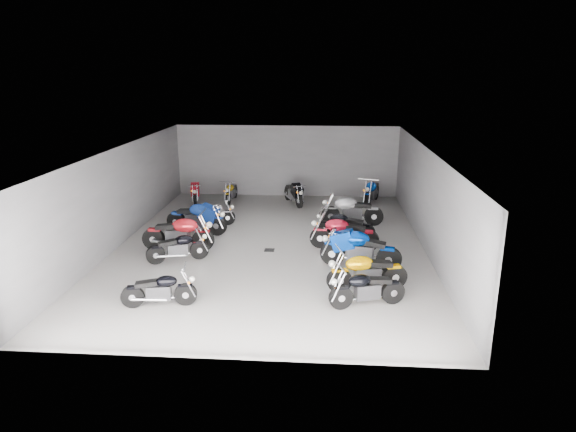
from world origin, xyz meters
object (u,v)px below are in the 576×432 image
at_px(motorcycle_left_e, 197,218).
at_px(motorcycle_back_a, 196,191).
at_px(motorcycle_right_a, 366,289).
at_px(motorcycle_back_f, 372,192).
at_px(motorcycle_left_f, 211,214).
at_px(motorcycle_back_d, 294,193).
at_px(motorcycle_left_c, 178,247).
at_px(motorcycle_left_a, 160,289).
at_px(motorcycle_back_b, 231,192).
at_px(drain_grate, 269,250).
at_px(motorcycle_right_e, 344,226).
at_px(motorcycle_right_b, 366,272).
at_px(motorcycle_right_d, 343,233).
at_px(motorcycle_right_f, 351,211).
at_px(motorcycle_left_d, 179,233).
at_px(motorcycle_right_c, 359,249).

height_order(motorcycle_left_e, motorcycle_back_a, motorcycle_left_e).
distance_m(motorcycle_right_a, motorcycle_back_f, 10.10).
distance_m(motorcycle_left_f, motorcycle_back_f, 7.22).
bearing_deg(motorcycle_back_d, motorcycle_left_c, 43.61).
bearing_deg(motorcycle_back_d, motorcycle_back_f, 161.56).
xyz_separation_m(motorcycle_left_a, motorcycle_back_b, (-0.10, 10.38, 0.00)).
distance_m(motorcycle_left_a, motorcycle_back_a, 10.34).
bearing_deg(motorcycle_back_b, drain_grate, 113.51).
bearing_deg(motorcycle_left_c, motorcycle_right_a, 40.37).
xyz_separation_m(motorcycle_left_c, motorcycle_back_b, (0.29, 7.34, -0.01)).
distance_m(motorcycle_left_e, motorcycle_back_b, 4.57).
height_order(motorcycle_left_e, motorcycle_right_a, motorcycle_left_e).
xyz_separation_m(motorcycle_left_e, motorcycle_right_e, (5.18, -0.38, -0.06)).
distance_m(motorcycle_right_e, motorcycle_back_f, 5.14).
height_order(motorcycle_left_a, motorcycle_right_e, motorcycle_right_e).
xyz_separation_m(motorcycle_back_b, motorcycle_back_f, (6.13, 0.03, 0.10)).
relative_size(motorcycle_right_b, motorcycle_back_f, 0.97).
xyz_separation_m(motorcycle_right_d, motorcycle_back_d, (-1.95, 5.65, -0.04)).
distance_m(motorcycle_left_a, motorcycle_right_b, 5.28).
bearing_deg(motorcycle_back_a, motorcycle_left_e, 93.38).
bearing_deg(motorcycle_right_f, motorcycle_left_a, 144.39).
distance_m(motorcycle_right_d, motorcycle_right_f, 2.74).
bearing_deg(motorcycle_back_f, motorcycle_right_e, 91.63).
bearing_deg(motorcycle_right_b, motorcycle_back_a, 23.51).
bearing_deg(motorcycle_right_b, motorcycle_left_f, 30.56).
bearing_deg(motorcycle_right_a, motorcycle_left_d, 39.52).
relative_size(motorcycle_left_f, motorcycle_back_d, 0.94).
bearing_deg(drain_grate, motorcycle_left_e, 149.68).
xyz_separation_m(motorcycle_left_d, motorcycle_right_d, (5.27, 0.45, -0.03)).
bearing_deg(motorcycle_right_f, motorcycle_right_d, 171.10).
bearing_deg(motorcycle_left_f, motorcycle_right_b, 34.35).
bearing_deg(motorcycle_back_a, motorcycle_back_d, 167.97).
relative_size(motorcycle_right_c, motorcycle_back_b, 1.27).
relative_size(motorcycle_left_e, motorcycle_right_e, 1.12).
bearing_deg(motorcycle_right_e, motorcycle_right_c, -159.11).
distance_m(motorcycle_left_f, motorcycle_back_b, 3.59).
height_order(motorcycle_left_c, motorcycle_back_d, motorcycle_back_d).
distance_m(drain_grate, motorcycle_left_a, 4.80).
bearing_deg(motorcycle_left_c, motorcycle_right_d, 82.77).
bearing_deg(motorcycle_back_b, motorcycle_back_a, 8.99).
relative_size(motorcycle_right_b, motorcycle_back_d, 1.10).
distance_m(motorcycle_right_b, motorcycle_back_f, 9.15).
relative_size(motorcycle_right_d, motorcycle_back_b, 1.20).
bearing_deg(motorcycle_right_a, motorcycle_left_c, 46.17).
distance_m(motorcycle_left_c, motorcycle_right_f, 6.82).
height_order(motorcycle_left_a, motorcycle_back_a, motorcycle_back_a).
xyz_separation_m(motorcycle_right_a, motorcycle_back_d, (-2.38, 9.79, 0.03)).
relative_size(motorcycle_left_a, motorcycle_left_f, 0.99).
bearing_deg(motorcycle_left_d, motorcycle_right_d, 95.06).
height_order(motorcycle_right_b, motorcycle_back_b, motorcycle_right_b).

